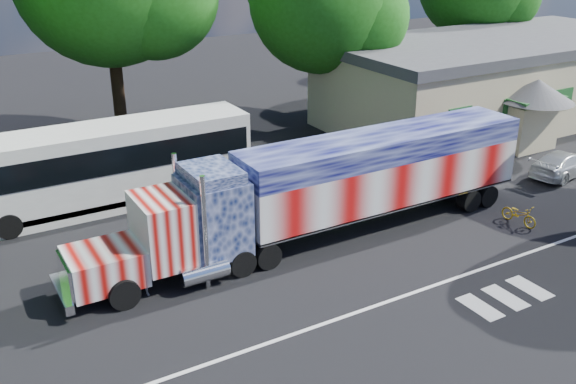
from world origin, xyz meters
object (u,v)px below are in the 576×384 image
coach_bus (112,164)px  tree_ne_a (324,1)px  semi_truck (334,186)px  bicycle (519,214)px  parked_car (563,164)px  woman (142,274)px

coach_bus → tree_ne_a: bearing=20.6°
semi_truck → coach_bus: bearing=131.4°
semi_truck → bicycle: bearing=-22.9°
bicycle → tree_ne_a: tree_ne_a is taller
bicycle → parked_car: bearing=18.3°
parked_car → woman: 21.85m
semi_truck → woman: 8.28m
parked_car → coach_bus: bearing=59.3°
coach_bus → bicycle: size_ratio=7.49×
coach_bus → tree_ne_a: size_ratio=1.05×
semi_truck → bicycle: size_ratio=11.81×
woman → bicycle: woman is taller
woman → tree_ne_a: (16.17, 13.74, 6.71)m
semi_truck → parked_car: size_ratio=4.59×
parked_car → tree_ne_a: 16.11m
semi_truck → tree_ne_a: 16.31m
woman → parked_car: bearing=-2.0°
bicycle → tree_ne_a: bearing=81.8°
bicycle → tree_ne_a: size_ratio=0.14×
woman → bicycle: 15.69m
semi_truck → tree_ne_a: tree_ne_a is taller
coach_bus → bicycle: 17.71m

